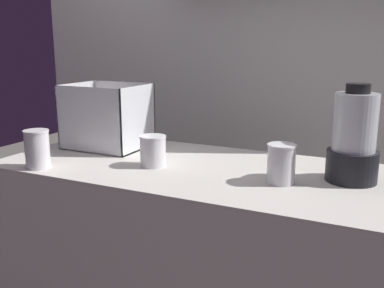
# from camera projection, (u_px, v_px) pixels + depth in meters

# --- Properties ---
(counter) EXTENTS (1.40, 0.64, 0.90)m
(counter) POSITION_uv_depth(u_px,v_px,m) (192.00, 279.00, 1.68)
(counter) COLOR beige
(counter) RESTS_ON ground_plane
(back_wall_unit) EXTENTS (2.60, 0.24, 2.50)m
(back_wall_unit) POSITION_uv_depth(u_px,v_px,m) (260.00, 56.00, 2.16)
(back_wall_unit) COLOR silver
(back_wall_unit) RESTS_ON ground_plane
(carrot_display_bin) EXTENTS (0.31, 0.25, 0.26)m
(carrot_display_bin) POSITION_uv_depth(u_px,v_px,m) (108.00, 128.00, 1.84)
(carrot_display_bin) COLOR white
(carrot_display_bin) RESTS_ON counter
(blender_pitcher) EXTENTS (0.16, 0.16, 0.31)m
(blender_pitcher) POSITION_uv_depth(u_px,v_px,m) (354.00, 141.00, 1.37)
(blender_pitcher) COLOR black
(blender_pitcher) RESTS_ON counter
(juice_cup_orange_far_left) EXTENTS (0.09, 0.09, 0.14)m
(juice_cup_orange_far_left) POSITION_uv_depth(u_px,v_px,m) (37.00, 151.00, 1.54)
(juice_cup_orange_far_left) COLOR white
(juice_cup_orange_far_left) RESTS_ON counter
(juice_cup_pomegranate_left) EXTENTS (0.10, 0.10, 0.11)m
(juice_cup_pomegranate_left) POSITION_uv_depth(u_px,v_px,m) (153.00, 153.00, 1.56)
(juice_cup_pomegranate_left) COLOR white
(juice_cup_pomegranate_left) RESTS_ON counter
(juice_cup_carrot_middle) EXTENTS (0.09, 0.09, 0.12)m
(juice_cup_carrot_middle) POSITION_uv_depth(u_px,v_px,m) (281.00, 166.00, 1.37)
(juice_cup_carrot_middle) COLOR white
(juice_cup_carrot_middle) RESTS_ON counter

